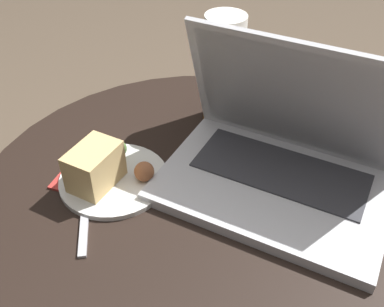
% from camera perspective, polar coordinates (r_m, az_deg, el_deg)
% --- Properties ---
extents(table, '(0.75, 0.75, 0.51)m').
position_cam_1_polar(table, '(0.81, 1.31, -10.62)').
color(table, '#515156').
rests_on(table, ground_plane).
extents(napkin, '(0.17, 0.12, 0.00)m').
position_cam_1_polar(napkin, '(0.76, -10.59, -2.94)').
color(napkin, '#B7332D').
rests_on(napkin, table).
extents(laptop, '(0.39, 0.30, 0.24)m').
position_cam_1_polar(laptop, '(0.72, 11.30, -0.66)').
color(laptop, silver).
rests_on(laptop, table).
extents(beer_glass, '(0.07, 0.07, 0.21)m').
position_cam_1_polar(beer_glass, '(0.83, 4.01, 10.47)').
color(beer_glass, brown).
rests_on(beer_glass, table).
extents(snack_plate, '(0.18, 0.18, 0.08)m').
position_cam_1_polar(snack_plate, '(0.74, -10.83, -2.29)').
color(snack_plate, silver).
rests_on(snack_plate, table).
extents(fork, '(0.09, 0.18, 0.00)m').
position_cam_1_polar(fork, '(0.73, -13.33, -5.85)').
color(fork, '#B2B2B7').
rests_on(fork, table).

